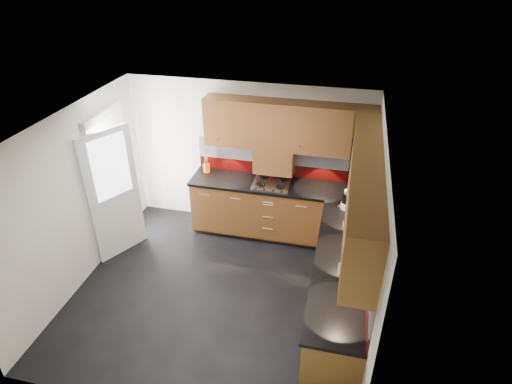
% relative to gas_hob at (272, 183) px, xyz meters
% --- Properties ---
extents(room, '(4.00, 3.80, 2.64)m').
position_rel_gas_hob_xyz_m(room, '(-0.45, -1.47, 0.54)').
color(room, black).
extents(base_cabinets, '(2.70, 3.20, 0.95)m').
position_rel_gas_hob_xyz_m(base_cabinets, '(0.62, -0.75, -0.52)').
color(base_cabinets, '#552D13').
rests_on(base_cabinets, room).
extents(countertop, '(2.72, 3.22, 0.04)m').
position_rel_gas_hob_xyz_m(countertop, '(0.60, -0.77, -0.03)').
color(countertop, black).
rests_on(countertop, base_cabinets).
extents(backsplash, '(2.70, 3.20, 0.54)m').
position_rel_gas_hob_xyz_m(backsplash, '(0.83, -0.54, 0.26)').
color(backsplash, maroon).
rests_on(backsplash, countertop).
extents(upper_cabinets, '(2.50, 3.20, 0.72)m').
position_rel_gas_hob_xyz_m(upper_cabinets, '(0.78, -0.69, 0.88)').
color(upper_cabinets, '#552D13').
rests_on(upper_cabinets, room).
extents(extractor_hood, '(0.60, 0.33, 0.40)m').
position_rel_gas_hob_xyz_m(extractor_hood, '(-0.00, 0.17, 0.33)').
color(extractor_hood, '#552D13').
rests_on(extractor_hood, room).
extents(glass_cabinet, '(0.32, 0.80, 0.66)m').
position_rel_gas_hob_xyz_m(glass_cabinet, '(1.26, -0.40, 0.91)').
color(glass_cabinet, black).
rests_on(glass_cabinet, room).
extents(back_door, '(0.42, 1.19, 2.04)m').
position_rel_gas_hob_xyz_m(back_door, '(-2.23, -0.72, 0.08)').
color(back_door, white).
rests_on(back_door, room).
extents(gas_hob, '(0.57, 0.50, 0.04)m').
position_rel_gas_hob_xyz_m(gas_hob, '(0.00, 0.00, 0.00)').
color(gas_hob, silver).
rests_on(gas_hob, countertop).
extents(utensil_pot, '(0.11, 0.11, 0.39)m').
position_rel_gas_hob_xyz_m(utensil_pot, '(-1.10, 0.17, 0.08)').
color(utensil_pot, orange).
rests_on(utensil_pot, countertop).
extents(toaster, '(0.32, 0.25, 0.21)m').
position_rel_gas_hob_xyz_m(toaster, '(1.30, 0.15, 0.09)').
color(toaster, silver).
rests_on(toaster, countertop).
extents(food_processor, '(0.17, 0.17, 0.29)m').
position_rel_gas_hob_xyz_m(food_processor, '(1.15, -0.43, 0.12)').
color(food_processor, white).
rests_on(food_processor, countertop).
extents(paper_towel, '(0.12, 0.12, 0.24)m').
position_rel_gas_hob_xyz_m(paper_towel, '(1.25, -0.92, 0.10)').
color(paper_towel, white).
rests_on(paper_towel, countertop).
extents(orange_cloth, '(0.19, 0.18, 0.02)m').
position_rel_gas_hob_xyz_m(orange_cloth, '(1.12, -0.39, -0.01)').
color(orange_cloth, orange).
rests_on(orange_cloth, countertop).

